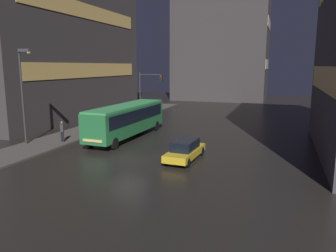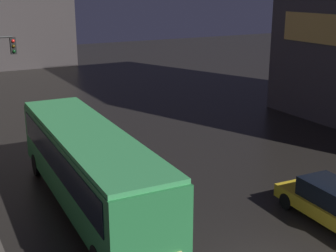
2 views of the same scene
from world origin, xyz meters
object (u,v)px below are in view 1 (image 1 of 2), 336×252
pedestrian_near (80,123)px  pedestrian_far (62,130)px  bus_near (127,118)px  street_lamp_sidewalk (24,82)px  traffic_light_main (148,88)px  car_taxi (185,150)px  pedestrian_mid (93,119)px

pedestrian_near → pedestrian_far: (0.77, -3.89, 0.08)m
bus_near → pedestrian_near: size_ratio=7.07×
street_lamp_sidewalk → traffic_light_main: bearing=74.3°
bus_near → car_taxi: 9.21m
pedestrian_far → traffic_light_main: traffic_light_main is taller
street_lamp_sidewalk → pedestrian_far: bearing=34.6°
pedestrian_near → traffic_light_main: 11.38m
car_taxi → traffic_light_main: traffic_light_main is taller
pedestrian_far → pedestrian_near: bearing=141.4°
car_taxi → pedestrian_near: (-12.54, 5.29, 0.38)m
car_taxi → pedestrian_mid: 15.04m
car_taxi → pedestrian_near: size_ratio=2.91×
car_taxi → pedestrian_near: pedestrian_near is taller
street_lamp_sidewalk → pedestrian_mid: bearing=80.5°
traffic_light_main → bus_near: bearing=-78.0°
car_taxi → pedestrian_far: 11.86m
bus_near → traffic_light_main: 10.92m
car_taxi → pedestrian_mid: bearing=-28.9°
pedestrian_mid → pedestrian_far: pedestrian_far is taller
pedestrian_near → street_lamp_sidewalk: bearing=-78.3°
bus_near → street_lamp_sidewalk: 9.47m
pedestrian_mid → traffic_light_main: (3.16, 7.92, 2.93)m
pedestrian_far → traffic_light_main: 14.92m
car_taxi → traffic_light_main: (-9.59, 15.88, 3.32)m
pedestrian_near → street_lamp_sidewalk: size_ratio=0.21×
car_taxi → street_lamp_sidewalk: bearing=4.0°
pedestrian_near → pedestrian_mid: pedestrian_mid is taller
traffic_light_main → pedestrian_near: bearing=-105.6°
traffic_light_main → street_lamp_sidewalk: bearing=-105.7°
traffic_light_main → street_lamp_sidewalk: (-4.54, -16.10, 1.37)m
pedestrian_mid → pedestrian_far: (0.98, -6.57, 0.08)m
car_taxi → street_lamp_sidewalk: street_lamp_sidewalk is taller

